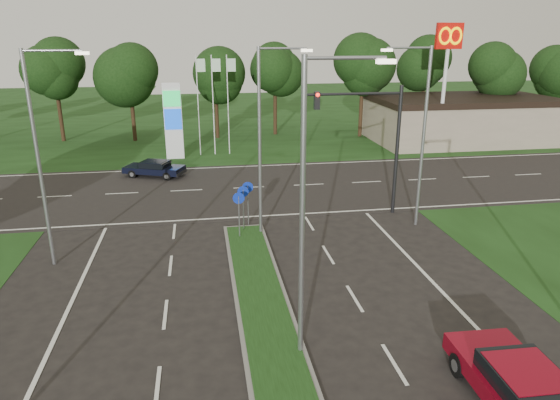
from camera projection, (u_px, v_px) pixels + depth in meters
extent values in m
cube|color=#173311|center=(215.00, 116.00, 61.40)|extent=(160.00, 50.00, 0.02)
cube|color=black|center=(233.00, 188.00, 32.35)|extent=(160.00, 12.00, 0.02)
cube|color=slate|center=(286.00, 398.00, 13.59)|extent=(2.00, 26.00, 0.12)
cube|color=gray|center=(460.00, 120.00, 46.30)|extent=(16.00, 9.00, 4.00)
cylinder|color=gray|center=(302.00, 218.00, 14.19)|extent=(0.16, 0.16, 9.00)
cylinder|color=gray|center=(346.00, 58.00, 12.97)|extent=(2.20, 0.10, 0.10)
cube|color=#FFF2CC|center=(386.00, 61.00, 13.17)|extent=(0.50, 0.22, 0.12)
cylinder|color=gray|center=(260.00, 146.00, 23.56)|extent=(0.16, 0.16, 9.00)
cylinder|color=gray|center=(283.00, 48.00, 22.34)|extent=(2.20, 0.10, 0.10)
cube|color=#FFF2CC|center=(307.00, 50.00, 22.54)|extent=(0.50, 0.22, 0.12)
cylinder|color=gray|center=(39.00, 163.00, 20.28)|extent=(0.16, 0.16, 9.00)
cylinder|color=gray|center=(52.00, 51.00, 19.06)|extent=(2.20, 0.10, 0.10)
cube|color=#FFF2CC|center=(82.00, 53.00, 19.26)|extent=(0.50, 0.22, 0.12)
cylinder|color=gray|center=(423.00, 140.00, 24.80)|extent=(0.16, 0.16, 9.00)
cylinder|color=gray|center=(409.00, 48.00, 23.25)|extent=(2.20, 0.10, 0.10)
cube|color=#FFF2CC|center=(387.00, 50.00, 23.12)|extent=(0.50, 0.22, 0.12)
cylinder|color=black|center=(397.00, 151.00, 26.92)|extent=(0.20, 0.20, 7.00)
cylinder|color=black|center=(355.00, 94.00, 25.56)|extent=(5.00, 0.14, 0.14)
cube|color=black|center=(317.00, 100.00, 25.35)|extent=(0.28, 0.28, 0.90)
sphere|color=#FF190C|center=(318.00, 95.00, 25.09)|extent=(0.20, 0.20, 0.20)
cylinder|color=gray|center=(239.00, 218.00, 24.00)|extent=(0.06, 0.06, 2.20)
cylinder|color=#0C26A5|center=(239.00, 198.00, 23.68)|extent=(0.56, 0.04, 0.56)
cylinder|color=gray|center=(244.00, 211.00, 24.98)|extent=(0.06, 0.06, 2.20)
cylinder|color=#0C26A5|center=(243.00, 192.00, 24.66)|extent=(0.56, 0.04, 0.56)
cylinder|color=gray|center=(248.00, 206.00, 25.68)|extent=(0.06, 0.06, 2.20)
cylinder|color=#0C26A5|center=(248.00, 187.00, 25.37)|extent=(0.56, 0.04, 0.56)
cube|color=silver|center=(173.00, 121.00, 39.24)|extent=(1.40, 0.30, 6.00)
cube|color=#0CA53F|center=(172.00, 99.00, 38.50)|extent=(1.30, 0.08, 1.20)
cube|color=#0C3FBF|center=(173.00, 119.00, 39.01)|extent=(1.30, 0.08, 1.60)
cylinder|color=silver|center=(198.00, 106.00, 40.16)|extent=(0.08, 0.08, 8.00)
cube|color=#B2D8B2|center=(201.00, 65.00, 39.21)|extent=(0.70, 0.02, 1.00)
cylinder|color=silver|center=(213.00, 106.00, 40.34)|extent=(0.08, 0.08, 8.00)
cube|color=#B2D8B2|center=(216.00, 65.00, 39.39)|extent=(0.70, 0.02, 1.00)
cylinder|color=silver|center=(228.00, 106.00, 40.53)|extent=(0.08, 0.08, 8.00)
cube|color=#B2D8B2|center=(231.00, 65.00, 39.57)|extent=(0.70, 0.02, 1.00)
cylinder|color=silver|center=(444.00, 92.00, 41.00)|extent=(0.30, 0.30, 10.00)
cube|color=#BF0C07|center=(449.00, 36.00, 39.62)|extent=(2.20, 0.35, 2.00)
torus|color=#FFC600|center=(445.00, 36.00, 39.34)|extent=(1.06, 0.16, 1.06)
torus|color=#FFC600|center=(456.00, 36.00, 39.48)|extent=(1.06, 0.16, 1.06)
cylinder|color=black|center=(220.00, 117.00, 46.65)|extent=(0.36, 0.36, 4.40)
sphere|color=black|center=(219.00, 69.00, 45.30)|extent=(6.00, 6.00, 6.00)
sphere|color=black|center=(222.00, 58.00, 44.85)|extent=(4.80, 4.80, 4.80)
cube|color=maroon|center=(522.00, 392.00, 13.00)|extent=(2.18, 5.03, 0.51)
cube|color=black|center=(527.00, 379.00, 12.75)|extent=(1.79, 2.24, 0.47)
cube|color=maroon|center=(528.00, 371.00, 12.68)|extent=(1.68, 1.84, 0.05)
cylinder|color=black|center=(458.00, 365.00, 14.47)|extent=(0.25, 0.71, 0.70)
cylinder|color=black|center=(518.00, 360.00, 14.70)|extent=(0.25, 0.71, 0.70)
cube|color=black|center=(154.00, 169.00, 34.94)|extent=(4.40, 3.09, 0.42)
cube|color=black|center=(155.00, 164.00, 34.80)|extent=(2.20, 1.99, 0.39)
cube|color=black|center=(155.00, 161.00, 34.74)|extent=(1.86, 1.79, 0.04)
cylinder|color=black|center=(132.00, 174.00, 34.60)|extent=(0.60, 0.39, 0.57)
cylinder|color=black|center=(143.00, 169.00, 35.99)|extent=(0.60, 0.39, 0.57)
cylinder|color=black|center=(167.00, 176.00, 34.03)|extent=(0.60, 0.39, 0.57)
cylinder|color=black|center=(176.00, 171.00, 35.43)|extent=(0.60, 0.39, 0.57)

